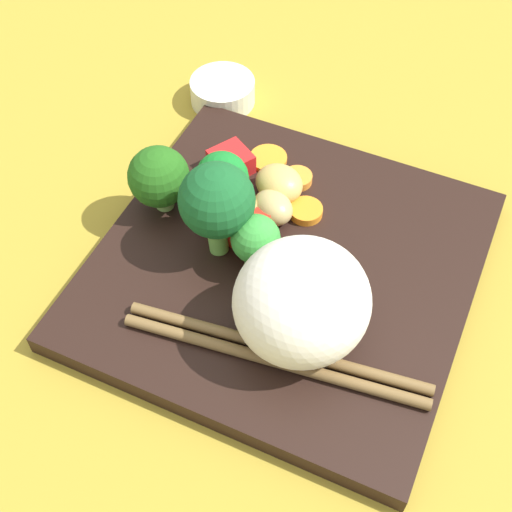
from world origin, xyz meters
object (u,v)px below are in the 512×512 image
(rice_mound, at_px, (302,301))
(chopstick_pair, at_px, (275,354))
(square_plate, at_px, (285,268))
(broccoli_floret_0, at_px, (222,179))
(carrot_slice_2, at_px, (306,211))
(sauce_cup, at_px, (223,91))

(rice_mound, distance_m, chopstick_pair, 0.04)
(square_plate, bearing_deg, broccoli_floret_0, 66.68)
(rice_mound, xyz_separation_m, chopstick_pair, (-0.02, 0.01, -0.04))
(square_plate, height_order, rice_mound, rice_mound)
(rice_mound, height_order, chopstick_pair, rice_mound)
(rice_mound, xyz_separation_m, broccoli_floret_0, (0.08, 0.10, -0.01))
(rice_mound, bearing_deg, carrot_slice_2, 22.07)
(carrot_slice_2, xyz_separation_m, chopstick_pair, (-0.13, -0.03, 0.00))
(sauce_cup, bearing_deg, square_plate, -138.46)
(broccoli_floret_0, bearing_deg, square_plate, -113.32)
(rice_mound, height_order, sauce_cup, rice_mound)
(square_plate, bearing_deg, sauce_cup, 41.54)
(square_plate, distance_m, carrot_slice_2, 0.05)
(rice_mound, bearing_deg, broccoli_floret_0, 51.80)
(broccoli_floret_0, height_order, chopstick_pair, broccoli_floret_0)
(rice_mound, relative_size, carrot_slice_2, 3.48)
(rice_mound, distance_m, sauce_cup, 0.28)
(chopstick_pair, xyz_separation_m, sauce_cup, (0.23, 0.17, -0.01))
(chopstick_pair, bearing_deg, square_plate, 101.48)
(square_plate, distance_m, chopstick_pair, 0.08)
(square_plate, bearing_deg, carrot_slice_2, 6.91)
(sauce_cup, bearing_deg, broccoli_floret_0, -151.08)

